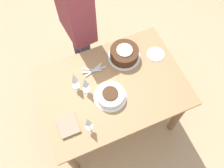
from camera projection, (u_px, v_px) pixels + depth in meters
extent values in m
plane|color=tan|center=(112.00, 117.00, 2.78)|extent=(12.00, 12.00, 0.00)
cube|color=#9E754C|center=(112.00, 87.00, 2.11)|extent=(1.23, 0.86, 0.03)
cylinder|color=brown|center=(145.00, 58.00, 2.70)|extent=(0.07, 0.07, 0.74)
cylinder|color=brown|center=(49.00, 94.00, 2.50)|extent=(0.07, 0.07, 0.74)
cylinder|color=brown|center=(178.00, 115.00, 2.40)|extent=(0.07, 0.07, 0.74)
cylinder|color=brown|center=(72.00, 161.00, 2.21)|extent=(0.07, 0.07, 0.74)
cylinder|color=white|center=(110.00, 97.00, 2.05)|extent=(0.27, 0.27, 0.01)
cylinder|color=silver|center=(110.00, 95.00, 2.02)|extent=(0.23, 0.23, 0.06)
cylinder|color=#422614|center=(110.00, 93.00, 1.99)|extent=(0.13, 0.13, 0.01)
cylinder|color=white|center=(124.00, 57.00, 2.23)|extent=(0.29, 0.29, 0.01)
cylinder|color=#422614|center=(124.00, 53.00, 2.18)|extent=(0.25, 0.25, 0.09)
cylinder|color=silver|center=(125.00, 50.00, 2.14)|extent=(0.14, 0.14, 0.01)
cylinder|color=silver|center=(76.00, 86.00, 2.10)|extent=(0.06, 0.06, 0.00)
cylinder|color=silver|center=(76.00, 83.00, 2.05)|extent=(0.01, 0.01, 0.09)
cone|color=silver|center=(74.00, 77.00, 1.96)|extent=(0.05, 0.05, 0.11)
cylinder|color=silver|center=(87.00, 90.00, 2.08)|extent=(0.07, 0.07, 0.00)
cylinder|color=silver|center=(86.00, 87.00, 2.04)|extent=(0.01, 0.01, 0.09)
cone|color=silver|center=(85.00, 82.00, 1.95)|extent=(0.05, 0.05, 0.11)
cylinder|color=silver|center=(89.00, 127.00, 1.93)|extent=(0.06, 0.06, 0.00)
cylinder|color=silver|center=(89.00, 125.00, 1.89)|extent=(0.01, 0.01, 0.10)
cone|color=silver|center=(88.00, 121.00, 1.80)|extent=(0.05, 0.05, 0.10)
cylinder|color=silver|center=(156.00, 54.00, 2.24)|extent=(0.16, 0.16, 0.01)
cube|color=silver|center=(94.00, 69.00, 2.17)|extent=(0.16, 0.07, 0.00)
cube|color=silver|center=(92.00, 70.00, 2.17)|extent=(0.15, 0.10, 0.00)
cube|color=silver|center=(97.00, 70.00, 2.16)|extent=(0.17, 0.02, 0.00)
cube|color=silver|center=(93.00, 71.00, 2.15)|extent=(0.17, 0.06, 0.00)
cube|color=silver|center=(92.00, 71.00, 2.15)|extent=(0.17, 0.05, 0.00)
cube|color=gray|center=(68.00, 125.00, 1.93)|extent=(0.15, 0.18, 0.02)
cylinder|color=#2D334C|center=(78.00, 45.00, 2.77)|extent=(0.11, 0.11, 0.75)
cylinder|color=#2D334C|center=(87.00, 60.00, 2.68)|extent=(0.11, 0.11, 0.75)
cube|color=brown|center=(74.00, 7.00, 2.11)|extent=(0.26, 0.42, 0.62)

